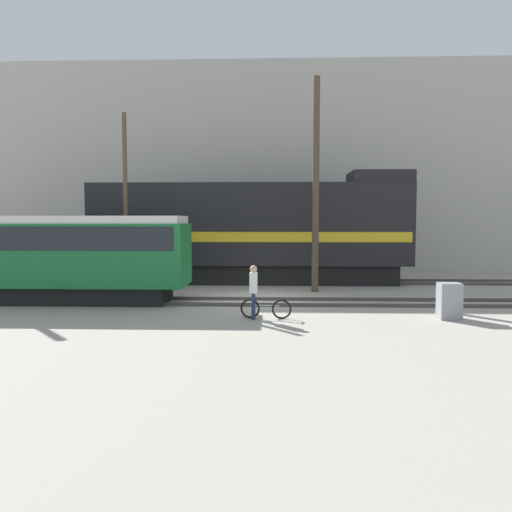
{
  "coord_description": "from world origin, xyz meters",
  "views": [
    {
      "loc": [
        0.82,
        -20.49,
        3.27
      ],
      "look_at": [
        0.08,
        -0.06,
        1.8
      ],
      "focal_mm": 35.0,
      "sensor_mm": 36.0,
      "label": 1
    }
  ],
  "objects_px": {
    "freight_locomotive": "(252,231)",
    "utility_pole_center": "(126,203)",
    "person": "(253,286)",
    "bicycle": "(266,309)",
    "streetcar": "(29,253)",
    "utility_pole_right": "(316,186)",
    "signal_box": "(449,301)"
  },
  "relations": [
    {
      "from": "freight_locomotive",
      "to": "person",
      "type": "xyz_separation_m",
      "value": [
        0.45,
        -9.7,
        -1.59
      ]
    },
    {
      "from": "utility_pole_center",
      "to": "streetcar",
      "type": "bearing_deg",
      "value": -131.69
    },
    {
      "from": "person",
      "to": "utility_pole_right",
      "type": "bearing_deg",
      "value": 68.39
    },
    {
      "from": "freight_locomotive",
      "to": "streetcar",
      "type": "distance_m",
      "value": 10.83
    },
    {
      "from": "bicycle",
      "to": "utility_pole_center",
      "type": "relative_size",
      "value": 0.21
    },
    {
      "from": "utility_pole_right",
      "to": "signal_box",
      "type": "relative_size",
      "value": 8.04
    },
    {
      "from": "bicycle",
      "to": "signal_box",
      "type": "bearing_deg",
      "value": 1.85
    },
    {
      "from": "bicycle",
      "to": "utility_pole_center",
      "type": "bearing_deg",
      "value": 135.99
    },
    {
      "from": "utility_pole_right",
      "to": "freight_locomotive",
      "type": "bearing_deg",
      "value": 132.48
    },
    {
      "from": "streetcar",
      "to": "utility_pole_center",
      "type": "height_order",
      "value": "utility_pole_center"
    },
    {
      "from": "signal_box",
      "to": "person",
      "type": "bearing_deg",
      "value": -177.31
    },
    {
      "from": "freight_locomotive",
      "to": "utility_pole_right",
      "type": "bearing_deg",
      "value": -47.52
    },
    {
      "from": "utility_pole_center",
      "to": "person",
      "type": "bearing_deg",
      "value": -46.34
    },
    {
      "from": "freight_locomotive",
      "to": "bicycle",
      "type": "xyz_separation_m",
      "value": [
        0.86,
        -9.59,
        -2.36
      ]
    },
    {
      "from": "freight_locomotive",
      "to": "utility_pole_right",
      "type": "distance_m",
      "value": 4.93
    },
    {
      "from": "freight_locomotive",
      "to": "person",
      "type": "relative_size",
      "value": 9.07
    },
    {
      "from": "person",
      "to": "utility_pole_center",
      "type": "bearing_deg",
      "value": 133.66
    },
    {
      "from": "person",
      "to": "utility_pole_right",
      "type": "xyz_separation_m",
      "value": [
        2.55,
        6.43,
        3.72
      ]
    },
    {
      "from": "freight_locomotive",
      "to": "utility_pole_center",
      "type": "xyz_separation_m",
      "value": [
        -5.68,
        -3.28,
        1.37
      ]
    },
    {
      "from": "person",
      "to": "utility_pole_right",
      "type": "relative_size",
      "value": 0.19
    },
    {
      "from": "streetcar",
      "to": "signal_box",
      "type": "bearing_deg",
      "value": -10.38
    },
    {
      "from": "utility_pole_center",
      "to": "bicycle",
      "type": "bearing_deg",
      "value": -44.01
    },
    {
      "from": "streetcar",
      "to": "freight_locomotive",
      "type": "bearing_deg",
      "value": 37.3
    },
    {
      "from": "streetcar",
      "to": "person",
      "type": "relative_size",
      "value": 7.0
    },
    {
      "from": "utility_pole_center",
      "to": "utility_pole_right",
      "type": "xyz_separation_m",
      "value": [
        8.68,
        0.0,
        0.76
      ]
    },
    {
      "from": "person",
      "to": "bicycle",
      "type": "bearing_deg",
      "value": 15.01
    },
    {
      "from": "streetcar",
      "to": "bicycle",
      "type": "relative_size",
      "value": 7.36
    },
    {
      "from": "utility_pole_center",
      "to": "signal_box",
      "type": "height_order",
      "value": "utility_pole_center"
    },
    {
      "from": "streetcar",
      "to": "signal_box",
      "type": "distance_m",
      "value": 15.85
    },
    {
      "from": "streetcar",
      "to": "person",
      "type": "xyz_separation_m",
      "value": [
        9.05,
        -3.15,
        -0.87
      ]
    },
    {
      "from": "person",
      "to": "utility_pole_right",
      "type": "height_order",
      "value": "utility_pole_right"
    },
    {
      "from": "freight_locomotive",
      "to": "utility_pole_center",
      "type": "bearing_deg",
      "value": -150.03
    }
  ]
}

